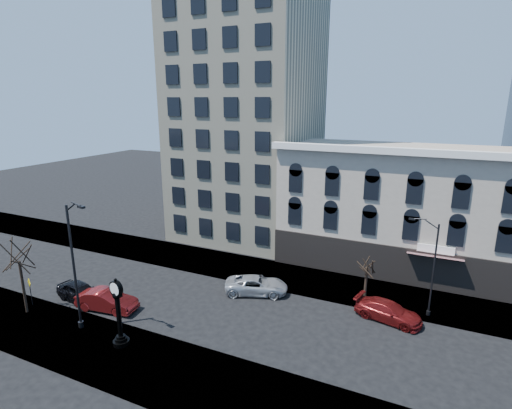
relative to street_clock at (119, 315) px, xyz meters
The scene contains 15 objects.
ground 8.09m from the street_clock, 66.46° to the left, with size 160.00×160.00×0.00m, color black.
sidewalk_far 15.58m from the street_clock, 78.43° to the left, with size 160.00×6.00×0.12m, color #9B978D.
sidewalk_near 3.95m from the street_clock, 16.22° to the right, with size 160.00×6.00×0.12m, color #9B978D.
cream_tower 31.18m from the street_clock, 96.63° to the left, with size 15.90×15.40×42.50m.
victorian_row 27.74m from the street_clock, 56.72° to the left, with size 22.60×11.19×12.50m.
street_clock is the anchor object (origin of this frame).
street_lamp_near 6.34m from the street_clock, behind, with size 2.54×0.79×9.92m.
street_lamp_far 22.97m from the street_clock, 35.42° to the left, with size 2.04×0.37×7.88m.
bare_tree_near 10.38m from the street_clock, behind, with size 4.05×4.05×6.96m.
bare_tree_far 19.63m from the street_clock, 44.13° to the left, with size 2.68×2.68×4.61m.
warning_sign 10.59m from the street_clock, behind, with size 0.73×0.35×2.38m.
car_near_a 8.62m from the street_clock, 155.60° to the left, with size 1.87×4.65×1.58m, color black.
car_near_b 5.80m from the street_clock, 143.90° to the left, with size 1.74×4.99×1.64m, color maroon.
car_far_a 12.22m from the street_clock, 64.56° to the left, with size 2.51×5.44×1.51m, color #A5A8AD.
car_far_b 19.79m from the street_clock, 34.59° to the left, with size 2.06×5.07×1.47m, color maroon.
Camera 1 is at (15.49, -25.10, 16.46)m, focal length 28.00 mm.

